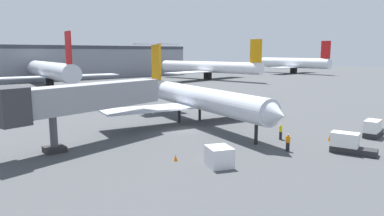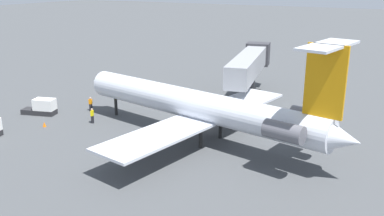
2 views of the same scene
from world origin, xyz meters
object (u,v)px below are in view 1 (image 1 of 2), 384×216
Objects in this scene: cargo_container_uld at (219,157)px; traffic_cone_near at (329,138)px; baggage_tug_trailing at (349,144)px; ground_crew_marshaller at (281,132)px; parked_airliner_centre at (49,70)px; regional_jet at (194,96)px; traffic_cone_mid at (176,158)px; parked_airliner_east_mid at (208,67)px; baggage_tug_lead at (373,129)px; ground_crew_loader at (288,142)px; jet_bridge at (78,99)px; parked_airliner_east_end at (294,63)px.

traffic_cone_near is (14.88, -1.45, -0.54)m from cargo_container_uld.
baggage_tug_trailing is 4.62m from traffic_cone_near.
ground_crew_marshaller is 0.04× the size of parked_airliner_centre.
regional_jet is 7.46× the size of baggage_tug_trailing.
traffic_cone_mid is at bearing -100.42° from parked_airliner_centre.
baggage_tug_lead is at bearing -119.83° from parked_airliner_east_mid.
ground_crew_loader is 5.52m from baggage_tug_trailing.
baggage_tug_lead is 23.29m from traffic_cone_mid.
traffic_cone_near and traffic_cone_mid have the same top height.
traffic_cone_near is (21.09, -15.06, -4.47)m from jet_bridge.
traffic_cone_near is 1.00× the size of traffic_cone_mid.
traffic_cone_mid is at bearing 156.05° from ground_crew_loader.
baggage_tug_trailing reaches higher than traffic_cone_near.
jet_bridge is 10.76× the size of ground_crew_loader.
ground_crew_loader is at bearing -23.95° from traffic_cone_mid.
jet_bridge is 11.90m from traffic_cone_mid.
regional_jet is 21.48m from baggage_tug_lead.
parked_airliner_east_mid is at bearing -8.35° from parked_airliner_centre.
ground_crew_loader is 0.04× the size of parked_airliner_centre.
parked_airliner_east_mid is at bearing 48.03° from cargo_container_uld.
baggage_tug_trailing is at bearing -46.16° from ground_crew_loader.
parked_airliner_east_end is at bearing 35.86° from traffic_cone_near.
cargo_container_uld is 14.96m from traffic_cone_near.
traffic_cone_near is (4.84, -16.57, -3.28)m from regional_jet.
cargo_container_uld is at bearing -65.46° from jet_bridge.
traffic_cone_near is at bearing -35.52° from jet_bridge.
jet_bridge reaches higher than ground_crew_loader.
baggage_tug_trailing is at bearing -22.61° from cargo_container_uld.
parked_airliner_centre is at bearing 90.35° from baggage_tug_trailing.
traffic_cone_near is at bearing -3.96° from ground_crew_loader.
parked_airliner_east_mid reaches higher than jet_bridge.
regional_jet reaches higher than traffic_cone_near.
baggage_tug_lead is at bearing -32.91° from jet_bridge.
ground_crew_loader is 87.81m from parked_airliner_east_mid.
ground_crew_marshaller is 1.00× the size of ground_crew_loader.
ground_crew_marshaller is at bearing -127.15° from parked_airliner_east_mid.
parked_airliner_centre is (-0.50, 80.87, 3.62)m from baggage_tug_trailing.
ground_crew_marshaller is at bearing 146.84° from baggage_tug_lead.
baggage_tug_trailing is 126.11m from parked_airliner_east_end.
ground_crew_loader is at bearing -45.54° from jet_bridge.
jet_bridge reaches higher than traffic_cone_mid.
regional_jet reaches higher than jet_bridge.
ground_crew_loader is 8.16m from cargo_container_uld.
parked_airliner_centre is at bearing 171.65° from parked_airliner_east_mid.
baggage_tug_trailing is (1.88, -20.08, -2.71)m from regional_jet.
cargo_container_uld is 0.06× the size of parked_airliner_east_mid.
traffic_cone_near is at bearing -87.45° from parked_airliner_centre.
ground_crew_loader reaches higher than cargo_container_uld.
parked_airliner_east_mid is at bearing 52.40° from ground_crew_loader.
ground_crew_marshaller is 0.40× the size of baggage_tug_lead.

